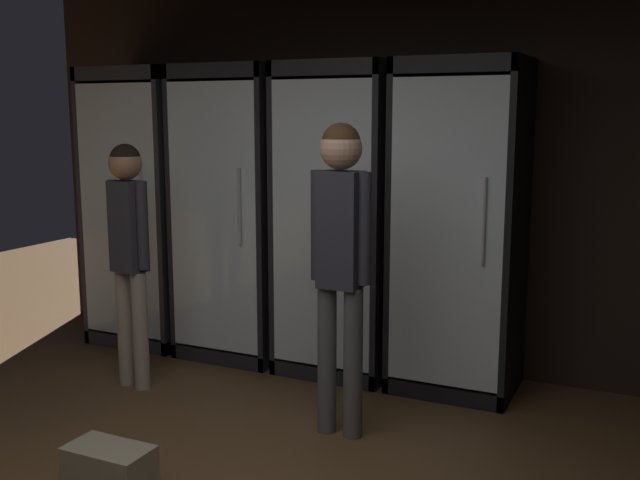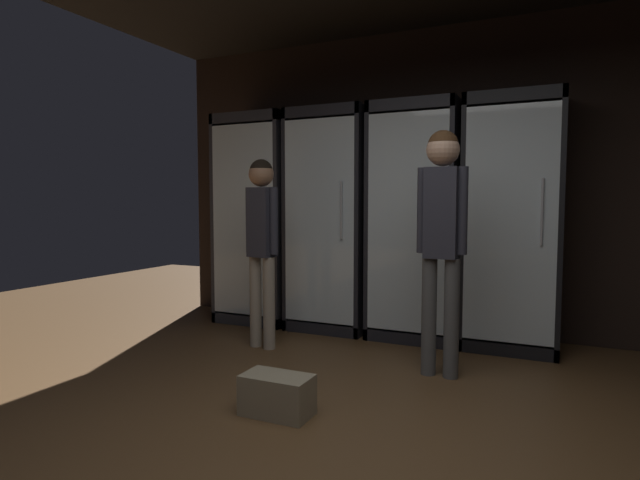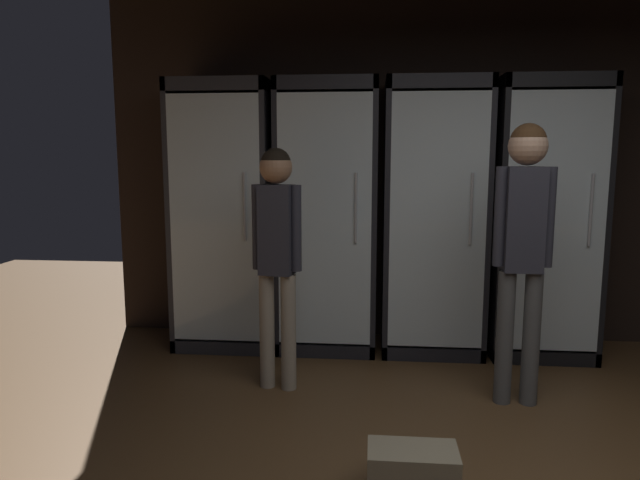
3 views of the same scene
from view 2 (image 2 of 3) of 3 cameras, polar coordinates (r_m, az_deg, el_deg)
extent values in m
cube|color=black|center=(4.97, 15.71, 6.22)|extent=(6.00, 0.06, 2.80)
cube|color=#2B2B30|center=(5.58, -5.10, 2.36)|extent=(0.76, 0.04, 2.07)
cube|color=#2B2B30|center=(5.53, -9.81, 2.30)|extent=(0.04, 0.61, 2.07)
cube|color=#2B2B30|center=(5.16, -3.24, 2.21)|extent=(0.04, 0.61, 2.07)
cube|color=#2B2B30|center=(5.39, -6.73, 12.76)|extent=(0.76, 0.61, 0.10)
cube|color=#2B2B30|center=(5.46, -6.55, -8.11)|extent=(0.76, 0.61, 0.10)
cube|color=white|center=(5.56, -5.25, 2.35)|extent=(0.68, 0.02, 1.83)
cube|color=silver|center=(5.08, -8.39, 2.15)|extent=(0.68, 0.02, 1.83)
cylinder|color=#B2B2B7|center=(4.94, -6.36, 3.31)|extent=(0.02, 0.02, 0.50)
cube|color=silver|center=(5.44, -6.56, -7.39)|extent=(0.66, 0.53, 0.02)
cylinder|color=#336B38|center=(5.47, -8.26, -6.18)|extent=(0.06, 0.06, 0.20)
cylinder|color=#336B38|center=(5.44, -8.27, -4.73)|extent=(0.02, 0.02, 0.08)
cylinder|color=tan|center=(5.47, -8.25, -6.43)|extent=(0.06, 0.06, 0.05)
cylinder|color=#9EAD99|center=(5.35, -4.97, -6.42)|extent=(0.06, 0.06, 0.20)
cylinder|color=#9EAD99|center=(5.32, -4.98, -5.03)|extent=(0.02, 0.02, 0.06)
cylinder|color=#B2332D|center=(5.35, -4.97, -6.44)|extent=(0.07, 0.07, 0.07)
cube|color=silver|center=(5.37, -6.60, -2.64)|extent=(0.66, 0.53, 0.02)
cylinder|color=#9EAD99|center=(5.49, -8.73, -1.22)|extent=(0.06, 0.06, 0.23)
cylinder|color=#9EAD99|center=(5.48, -8.75, 0.48)|extent=(0.02, 0.02, 0.10)
cylinder|color=white|center=(5.50, -8.73, -1.57)|extent=(0.06, 0.06, 0.08)
cylinder|color=gray|center=(5.36, -7.67, -1.29)|extent=(0.06, 0.06, 0.24)
cylinder|color=gray|center=(5.35, -7.68, 0.45)|extent=(0.02, 0.02, 0.09)
cylinder|color=#B2332D|center=(5.36, -7.66, -1.63)|extent=(0.07, 0.07, 0.09)
cylinder|color=#9EAD99|center=(5.29, -5.90, -1.52)|extent=(0.07, 0.07, 0.21)
cylinder|color=#9EAD99|center=(5.28, -5.92, 0.03)|extent=(0.03, 0.03, 0.08)
cylinder|color=#B2332D|center=(5.29, -5.90, -1.42)|extent=(0.07, 0.07, 0.08)
cylinder|color=gray|center=(5.25, -4.16, -1.58)|extent=(0.07, 0.07, 0.20)
cylinder|color=gray|center=(5.24, -4.17, -0.06)|extent=(0.03, 0.03, 0.08)
cylinder|color=white|center=(5.26, -4.16, -1.84)|extent=(0.08, 0.08, 0.06)
cube|color=silver|center=(5.34, -6.64, 2.21)|extent=(0.66, 0.53, 0.02)
cylinder|color=brown|center=(5.45, -7.81, 3.53)|extent=(0.07, 0.07, 0.23)
cylinder|color=brown|center=(5.45, -7.83, 5.17)|extent=(0.02, 0.02, 0.08)
cylinder|color=white|center=(5.45, -7.81, 3.42)|extent=(0.07, 0.07, 0.06)
cylinder|color=gray|center=(5.21, -5.39, 3.36)|extent=(0.08, 0.08, 0.20)
cylinder|color=gray|center=(5.21, -5.40, 4.87)|extent=(0.02, 0.02, 0.07)
cylinder|color=tan|center=(5.21, -5.39, 3.35)|extent=(0.08, 0.08, 0.06)
cube|color=silver|center=(5.34, -6.68, 7.08)|extent=(0.66, 0.53, 0.02)
cylinder|color=#336B38|center=(5.41, -8.47, 8.33)|extent=(0.07, 0.07, 0.23)
cylinder|color=#336B38|center=(5.42, -8.48, 9.98)|extent=(0.02, 0.02, 0.09)
cylinder|color=white|center=(5.41, -8.46, 8.22)|extent=(0.07, 0.07, 0.06)
cylinder|color=gray|center=(5.23, -5.26, 8.46)|extent=(0.07, 0.07, 0.22)
cylinder|color=gray|center=(5.24, -5.27, 10.17)|extent=(0.02, 0.02, 0.09)
cylinder|color=beige|center=(5.23, -5.26, 8.57)|extent=(0.07, 0.07, 0.06)
cube|color=black|center=(5.22, 2.60, 2.24)|extent=(0.76, 0.04, 2.07)
cube|color=black|center=(5.11, -2.35, 2.20)|extent=(0.04, 0.61, 2.07)
cube|color=black|center=(4.83, 5.25, 2.07)|extent=(0.04, 0.61, 2.07)
cube|color=black|center=(5.02, 1.36, 13.42)|extent=(0.76, 0.61, 0.10)
cube|color=black|center=(5.09, 1.32, -8.98)|extent=(0.76, 0.61, 0.10)
cube|color=white|center=(5.20, 2.48, 2.23)|extent=(0.68, 0.02, 1.83)
cube|color=silver|center=(4.69, -0.11, 2.02)|extent=(0.68, 0.02, 1.83)
cylinder|color=#B2B2B7|center=(4.57, 2.34, 3.26)|extent=(0.02, 0.02, 0.50)
cube|color=silver|center=(5.08, 1.32, -8.21)|extent=(0.66, 0.53, 0.02)
cylinder|color=black|center=(5.08, -0.62, -6.94)|extent=(0.06, 0.06, 0.20)
cylinder|color=black|center=(5.06, -0.62, -5.32)|extent=(0.02, 0.02, 0.09)
cylinder|color=#2D2D33|center=(5.08, -0.62, -6.95)|extent=(0.07, 0.07, 0.06)
cylinder|color=#194723|center=(5.02, 3.36, -6.88)|extent=(0.07, 0.07, 0.24)
cylinder|color=#194723|center=(5.00, 3.37, -5.15)|extent=(0.02, 0.02, 0.07)
cylinder|color=#B2332D|center=(5.03, 3.36, -7.24)|extent=(0.07, 0.07, 0.08)
cube|color=silver|center=(5.00, 1.33, -3.12)|extent=(0.66, 0.53, 0.02)
cylinder|color=#9EAD99|center=(5.07, -0.28, -1.72)|extent=(0.07, 0.07, 0.21)
cylinder|color=#9EAD99|center=(5.06, -0.28, -0.06)|extent=(0.03, 0.03, 0.08)
cylinder|color=beige|center=(5.07, -0.28, -1.75)|extent=(0.07, 0.07, 0.06)
cylinder|color=#194723|center=(4.94, 3.13, -1.97)|extent=(0.07, 0.07, 0.20)
cylinder|color=#194723|center=(4.93, 3.14, -0.37)|extent=(0.03, 0.03, 0.08)
cylinder|color=#B2332D|center=(4.94, 3.13, -1.98)|extent=(0.08, 0.08, 0.05)
cube|color=silver|center=(4.96, 1.34, 2.08)|extent=(0.66, 0.53, 0.02)
cylinder|color=#194723|center=(5.05, -0.26, 3.37)|extent=(0.08, 0.08, 0.20)
cylinder|color=#194723|center=(5.05, -0.26, 4.91)|extent=(0.03, 0.03, 0.07)
cylinder|color=white|center=(5.05, -0.26, 3.06)|extent=(0.08, 0.08, 0.06)
cylinder|color=#336B38|center=(4.91, 3.12, 3.35)|extent=(0.06, 0.06, 0.21)
cylinder|color=#336B38|center=(4.91, 3.13, 4.99)|extent=(0.02, 0.02, 0.08)
cylinder|color=tan|center=(4.91, 3.12, 3.40)|extent=(0.06, 0.06, 0.08)
cube|color=silver|center=(4.96, 1.35, 7.33)|extent=(0.66, 0.53, 0.02)
cylinder|color=#194723|center=(5.08, -0.81, 8.44)|extent=(0.08, 0.08, 0.19)
cylinder|color=#194723|center=(5.10, -0.81, 10.05)|extent=(0.03, 0.03, 0.09)
cylinder|color=white|center=(5.08, -0.81, 8.15)|extent=(0.08, 0.08, 0.07)
cylinder|color=#9EAD99|center=(4.95, 1.29, 8.66)|extent=(0.07, 0.07, 0.21)
cylinder|color=#9EAD99|center=(4.96, 1.29, 10.44)|extent=(0.02, 0.02, 0.09)
cylinder|color=beige|center=(4.95, 1.29, 8.36)|extent=(0.07, 0.07, 0.07)
cylinder|color=brown|center=(4.91, 3.88, 8.68)|extent=(0.07, 0.07, 0.21)
cylinder|color=brown|center=(4.93, 3.89, 10.38)|extent=(0.03, 0.03, 0.08)
cylinder|color=#2D2D33|center=(4.91, 3.88, 8.72)|extent=(0.08, 0.08, 0.07)
cube|color=black|center=(4.97, 11.24, 2.07)|extent=(0.76, 0.04, 2.07)
cube|color=black|center=(4.80, 6.26, 2.05)|extent=(0.04, 0.61, 2.07)
cube|color=black|center=(4.62, 14.73, 1.85)|extent=(0.04, 0.61, 2.07)
cube|color=black|center=(4.76, 10.58, 13.86)|extent=(0.76, 0.61, 0.10)
cube|color=black|center=(4.83, 10.26, -9.77)|extent=(0.76, 0.61, 0.10)
cube|color=white|center=(4.94, 11.16, 2.06)|extent=(0.68, 0.02, 1.83)
cube|color=silver|center=(4.41, 9.44, 1.83)|extent=(0.68, 0.02, 1.83)
cylinder|color=#B2B2B7|center=(4.33, 12.28, 3.11)|extent=(0.02, 0.02, 0.50)
cube|color=silver|center=(4.82, 10.27, -8.96)|extent=(0.66, 0.53, 0.02)
cylinder|color=gray|center=(4.87, 7.72, -7.37)|extent=(0.08, 0.08, 0.22)
cylinder|color=gray|center=(4.84, 7.73, -5.63)|extent=(0.03, 0.03, 0.08)
cylinder|color=tan|center=(4.88, 7.71, -7.65)|extent=(0.08, 0.08, 0.07)
cylinder|color=black|center=(4.83, 10.31, -7.63)|extent=(0.08, 0.08, 0.20)
cylinder|color=black|center=(4.80, 10.33, -5.98)|extent=(0.03, 0.03, 0.09)
cylinder|color=beige|center=(4.83, 10.31, -7.58)|extent=(0.08, 0.08, 0.06)
cylinder|color=#9EAD99|center=(4.76, 12.85, -7.58)|extent=(0.08, 0.08, 0.24)
cylinder|color=#9EAD99|center=(4.73, 12.88, -5.73)|extent=(0.03, 0.03, 0.07)
cylinder|color=tan|center=(4.76, 12.85, -7.63)|extent=(0.08, 0.08, 0.06)
cube|color=silver|center=(4.72, 10.36, -1.78)|extent=(0.66, 0.53, 0.02)
cylinder|color=#9EAD99|center=(4.77, 8.64, -0.25)|extent=(0.07, 0.07, 0.22)
cylinder|color=#9EAD99|center=(4.76, 8.66, 1.62)|extent=(0.02, 0.02, 0.09)
cylinder|color=#B2332D|center=(4.77, 8.64, -0.45)|extent=(0.07, 0.07, 0.07)
cylinder|color=#9EAD99|center=(4.68, 12.39, -0.46)|extent=(0.07, 0.07, 0.21)
cylinder|color=#9EAD99|center=(4.67, 12.42, 1.28)|extent=(0.02, 0.02, 0.07)
cylinder|color=beige|center=(4.68, 12.39, -0.51)|extent=(0.07, 0.07, 0.08)
cube|color=silver|center=(4.69, 10.46, 5.59)|extent=(0.66, 0.53, 0.02)
cylinder|color=black|center=(4.80, 7.65, 6.85)|extent=(0.06, 0.06, 0.20)
cylinder|color=black|center=(4.81, 7.66, 8.38)|extent=(0.02, 0.02, 0.06)
cylinder|color=tan|center=(4.80, 7.64, 6.71)|extent=(0.06, 0.06, 0.08)
cylinder|color=#194723|center=(4.72, 9.45, 6.85)|extent=(0.07, 0.07, 0.19)
cylinder|color=#194723|center=(4.73, 9.47, 8.46)|extent=(0.02, 0.02, 0.08)
cylinder|color=beige|center=(4.72, 9.45, 6.82)|extent=(0.07, 0.07, 0.05)
cylinder|color=#9EAD99|center=(4.66, 11.48, 7.12)|extent=(0.07, 0.07, 0.23)
cylinder|color=#9EAD99|center=(4.67, 11.51, 8.95)|extent=(0.03, 0.03, 0.06)
cylinder|color=#2D2D33|center=(4.66, 11.48, 6.92)|extent=(0.08, 0.08, 0.06)
cylinder|color=#9EAD99|center=(4.66, 13.41, 7.10)|extent=(0.06, 0.06, 0.23)
cylinder|color=#9EAD99|center=(4.67, 13.45, 9.05)|extent=(0.02, 0.02, 0.08)
cylinder|color=#2D2D33|center=(4.66, 13.41, 7.05)|extent=(0.06, 0.06, 0.09)
cube|color=black|center=(4.85, 20.56, 1.82)|extent=(0.76, 0.04, 2.07)
cube|color=black|center=(4.60, 15.83, 1.82)|extent=(0.04, 0.61, 2.07)
cube|color=black|center=(4.55, 24.80, 1.56)|extent=(0.04, 0.61, 2.07)
cube|color=black|center=(4.63, 20.61, 13.95)|extent=(0.76, 0.61, 0.10)
cube|color=black|center=(4.70, 19.98, -10.35)|extent=(0.76, 0.61, 0.10)
cube|color=white|center=(4.82, 20.54, 1.81)|extent=(0.68, 0.02, 1.83)
cube|color=silver|center=(4.27, 19.96, 1.55)|extent=(0.68, 0.02, 1.83)
cylinder|color=#B2B2B7|center=(4.22, 23.04, 2.85)|extent=(0.02, 0.02, 0.50)
cube|color=silver|center=(4.69, 20.00, -9.52)|extent=(0.66, 0.53, 0.02)
cylinder|color=#9EAD99|center=(4.69, 18.01, -7.94)|extent=(0.08, 0.08, 0.23)
cylinder|color=#9EAD99|center=(4.66, 18.05, -6.01)|extent=(0.03, 0.03, 0.09)
cylinder|color=#B2332D|center=(4.70, 18.00, -8.18)|extent=(0.08, 0.08, 0.08)
cylinder|color=#194723|center=(4.62, 22.17, -8.27)|extent=(0.08, 0.08, 0.22)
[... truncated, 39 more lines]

